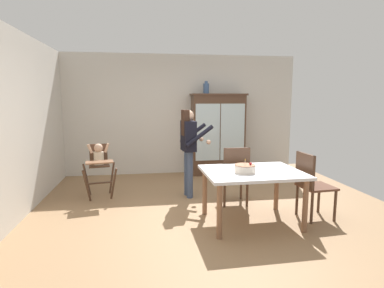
{
  "coord_description": "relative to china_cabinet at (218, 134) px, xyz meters",
  "views": [
    {
      "loc": [
        -0.84,
        -4.53,
        1.73
      ],
      "look_at": [
        -0.05,
        0.7,
        0.95
      ],
      "focal_mm": 29.27,
      "sensor_mm": 36.0,
      "label": 1
    }
  ],
  "objects": [
    {
      "name": "wall_left",
      "position": [
        -3.44,
        -2.37,
        0.43
      ],
      "size": [
        0.06,
        5.32,
        2.7
      ],
      "primitive_type": "cube",
      "color": "beige",
      "rests_on": "ground_plane"
    },
    {
      "name": "dining_chair_far_side",
      "position": [
        -0.22,
        -2.15,
        -0.36
      ],
      "size": [
        0.46,
        0.46,
        0.96
      ],
      "rotation": [
        0.0,
        0.0,
        3.1
      ],
      "color": "#4C3323",
      "rests_on": "ground_plane"
    },
    {
      "name": "high_chair_with_toddler",
      "position": [
        -2.44,
        -1.38,
        -0.27
      ],
      "size": [
        0.66,
        0.75,
        0.95
      ],
      "rotation": [
        0.0,
        0.0,
        0.16
      ],
      "color": "#4C3323",
      "rests_on": "ground_plane"
    },
    {
      "name": "ceramic_vase",
      "position": [
        -0.28,
        0.0,
        1.03
      ],
      "size": [
        0.13,
        0.13,
        0.27
      ],
      "color": "#3D567F",
      "rests_on": "china_cabinet"
    },
    {
      "name": "birthday_cake",
      "position": [
        -0.33,
        -2.96,
        -0.13
      ],
      "size": [
        0.28,
        0.28,
        0.19
      ],
      "color": "beige",
      "rests_on": "dining_table"
    },
    {
      "name": "adult_person",
      "position": [
        -0.89,
        -1.58,
        0.05
      ],
      "size": [
        0.55,
        0.53,
        1.53
      ],
      "rotation": [
        0.0,
        0.0,
        1.7
      ],
      "color": "#3D4C6B",
      "rests_on": "ground_plane"
    },
    {
      "name": "dining_chair_right_end",
      "position": [
        0.68,
        -2.86,
        -0.36
      ],
      "size": [
        0.47,
        0.47,
        0.96
      ],
      "rotation": [
        0.0,
        0.0,
        1.65
      ],
      "color": "#4C3323",
      "rests_on": "ground_plane"
    },
    {
      "name": "ground_plane",
      "position": [
        -0.81,
        -2.37,
        -0.92
      ],
      "size": [
        6.24,
        6.24,
        0.0
      ],
      "primitive_type": "plane",
      "color": "#93704C"
    },
    {
      "name": "dining_table",
      "position": [
        -0.2,
        -2.88,
        -0.27
      ],
      "size": [
        1.35,
        1.06,
        0.74
      ],
      "color": "silver",
      "rests_on": "ground_plane"
    },
    {
      "name": "wall_back",
      "position": [
        -0.81,
        0.26,
        0.43
      ],
      "size": [
        5.32,
        0.06,
        2.7
      ],
      "primitive_type": "cube",
      "color": "beige",
      "rests_on": "ground_plane"
    },
    {
      "name": "china_cabinet",
      "position": [
        0.0,
        0.0,
        0.0
      ],
      "size": [
        1.24,
        0.48,
        1.83
      ],
      "color": "#4C3323",
      "rests_on": "ground_plane"
    }
  ]
}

